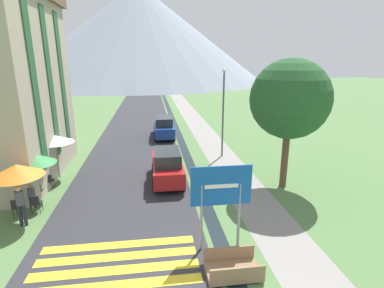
{
  "coord_description": "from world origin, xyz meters",
  "views": [
    {
      "loc": [
        -1.16,
        -5.41,
        6.57
      ],
      "look_at": [
        0.95,
        10.0,
        2.16
      ],
      "focal_mm": 28.0,
      "sensor_mm": 36.0,
      "label": 1
    }
  ],
  "objects_px": {
    "person_seated_far": "(31,194)",
    "cafe_umbrella_middle_green": "(34,159)",
    "parked_car_far": "(164,127)",
    "cafe_chair_far_left": "(49,180)",
    "streetlamp": "(223,107)",
    "tree_by_path": "(290,99)",
    "cafe_chair_middle": "(37,190)",
    "footbridge": "(233,268)",
    "cafe_chair_far_right": "(49,180)",
    "cafe_chair_near_right": "(36,202)",
    "cafe_umbrella_front_orange": "(17,171)",
    "cafe_chair_near_left": "(17,206)",
    "person_standing_terrace": "(20,203)",
    "road_sign": "(221,193)",
    "parked_car_near": "(167,166)"
  },
  "relations": [
    {
      "from": "cafe_umbrella_middle_green",
      "to": "person_seated_far",
      "type": "relative_size",
      "value": 1.9
    },
    {
      "from": "footbridge",
      "to": "parked_car_near",
      "type": "relative_size",
      "value": 0.41
    },
    {
      "from": "parked_car_far",
      "to": "cafe_umbrella_front_orange",
      "type": "distance_m",
      "value": 15.03
    },
    {
      "from": "cafe_chair_near_left",
      "to": "parked_car_far",
      "type": "bearing_deg",
      "value": 65.88
    },
    {
      "from": "cafe_umbrella_middle_green",
      "to": "parked_car_far",
      "type": "bearing_deg",
      "value": 59.87
    },
    {
      "from": "cafe_chair_far_right",
      "to": "cafe_chair_near_left",
      "type": "xyz_separation_m",
      "value": [
        -0.4,
        -2.87,
        0.0
      ]
    },
    {
      "from": "road_sign",
      "to": "cafe_umbrella_middle_green",
      "type": "relative_size",
      "value": 1.35
    },
    {
      "from": "cafe_chair_near_right",
      "to": "tree_by_path",
      "type": "distance_m",
      "value": 12.81
    },
    {
      "from": "cafe_chair_near_left",
      "to": "person_standing_terrace",
      "type": "relative_size",
      "value": 0.49
    },
    {
      "from": "cafe_chair_near_left",
      "to": "streetlamp",
      "type": "distance_m",
      "value": 13.14
    },
    {
      "from": "footbridge",
      "to": "tree_by_path",
      "type": "relative_size",
      "value": 0.26
    },
    {
      "from": "cafe_chair_far_right",
      "to": "tree_by_path",
      "type": "bearing_deg",
      "value": 4.99
    },
    {
      "from": "cafe_chair_far_left",
      "to": "person_standing_terrace",
      "type": "height_order",
      "value": "person_standing_terrace"
    },
    {
      "from": "cafe_chair_far_right",
      "to": "streetlamp",
      "type": "distance_m",
      "value": 11.48
    },
    {
      "from": "streetlamp",
      "to": "tree_by_path",
      "type": "distance_m",
      "value": 5.96
    },
    {
      "from": "road_sign",
      "to": "tree_by_path",
      "type": "xyz_separation_m",
      "value": [
        4.59,
        4.93,
        2.51
      ]
    },
    {
      "from": "road_sign",
      "to": "cafe_umbrella_middle_green",
      "type": "distance_m",
      "value": 9.29
    },
    {
      "from": "person_seated_far",
      "to": "tree_by_path",
      "type": "bearing_deg",
      "value": 3.78
    },
    {
      "from": "cafe_chair_middle",
      "to": "cafe_umbrella_middle_green",
      "type": "bearing_deg",
      "value": 55.84
    },
    {
      "from": "parked_car_near",
      "to": "cafe_umbrella_front_orange",
      "type": "xyz_separation_m",
      "value": [
        -6.18,
        -3.54,
        1.38
      ]
    },
    {
      "from": "cafe_chair_far_left",
      "to": "cafe_chair_near_right",
      "type": "xyz_separation_m",
      "value": [
        0.22,
        -2.54,
        0.0
      ]
    },
    {
      "from": "cafe_chair_near_right",
      "to": "cafe_chair_middle",
      "type": "bearing_deg",
      "value": 110.73
    },
    {
      "from": "cafe_umbrella_front_orange",
      "to": "cafe_chair_middle",
      "type": "bearing_deg",
      "value": 94.54
    },
    {
      "from": "road_sign",
      "to": "tree_by_path",
      "type": "distance_m",
      "value": 7.19
    },
    {
      "from": "cafe_chair_far_left",
      "to": "cafe_chair_middle",
      "type": "relative_size",
      "value": 1.0
    },
    {
      "from": "cafe_chair_middle",
      "to": "footbridge",
      "type": "bearing_deg",
      "value": -38.33
    },
    {
      "from": "road_sign",
      "to": "cafe_chair_near_right",
      "type": "relative_size",
      "value": 3.69
    },
    {
      "from": "footbridge",
      "to": "streetlamp",
      "type": "distance_m",
      "value": 12.53
    },
    {
      "from": "cafe_chair_near_left",
      "to": "cafe_umbrella_middle_green",
      "type": "height_order",
      "value": "cafe_umbrella_middle_green"
    },
    {
      "from": "parked_car_near",
      "to": "cafe_chair_near_right",
      "type": "xyz_separation_m",
      "value": [
        -5.96,
        -2.82,
        -0.39
      ]
    },
    {
      "from": "person_seated_far",
      "to": "streetlamp",
      "type": "distance_m",
      "value": 12.43
    },
    {
      "from": "cafe_chair_near_left",
      "to": "streetlamp",
      "type": "bearing_deg",
      "value": 37.32
    },
    {
      "from": "cafe_chair_far_left",
      "to": "person_seated_far",
      "type": "bearing_deg",
      "value": -104.14
    },
    {
      "from": "road_sign",
      "to": "cafe_chair_near_right",
      "type": "height_order",
      "value": "road_sign"
    },
    {
      "from": "person_seated_far",
      "to": "tree_by_path",
      "type": "relative_size",
      "value": 0.18
    },
    {
      "from": "cafe_chair_far_left",
      "to": "streetlamp",
      "type": "height_order",
      "value": "streetlamp"
    },
    {
      "from": "footbridge",
      "to": "streetlamp",
      "type": "bearing_deg",
      "value": 78.31
    },
    {
      "from": "cafe_umbrella_middle_green",
      "to": "person_standing_terrace",
      "type": "distance_m",
      "value": 2.68
    },
    {
      "from": "parked_car_far",
      "to": "cafe_chair_far_left",
      "type": "xyz_separation_m",
      "value": [
        -6.45,
        -10.24,
        -0.4
      ]
    },
    {
      "from": "cafe_chair_middle",
      "to": "person_standing_terrace",
      "type": "bearing_deg",
      "value": -83.8
    },
    {
      "from": "cafe_umbrella_front_orange",
      "to": "tree_by_path",
      "type": "distance_m",
      "value": 12.67
    },
    {
      "from": "cafe_chair_far_left",
      "to": "tree_by_path",
      "type": "distance_m",
      "value": 13.01
    },
    {
      "from": "cafe_umbrella_middle_green",
      "to": "streetlamp",
      "type": "height_order",
      "value": "streetlamp"
    },
    {
      "from": "cafe_chair_middle",
      "to": "person_seated_far",
      "type": "bearing_deg",
      "value": -85.59
    },
    {
      "from": "cafe_chair_far_right",
      "to": "person_seated_far",
      "type": "height_order",
      "value": "person_seated_far"
    },
    {
      "from": "person_seated_far",
      "to": "cafe_umbrella_middle_green",
      "type": "bearing_deg",
      "value": 91.94
    },
    {
      "from": "cafe_chair_far_left",
      "to": "person_seated_far",
      "type": "distance_m",
      "value": 2.02
    },
    {
      "from": "cafe_chair_far_right",
      "to": "tree_by_path",
      "type": "relative_size",
      "value": 0.13
    },
    {
      "from": "cafe_chair_near_left",
      "to": "road_sign",
      "type": "bearing_deg",
      "value": -18.54
    },
    {
      "from": "cafe_chair_middle",
      "to": "parked_car_far",
      "type": "bearing_deg",
      "value": 60.44
    }
  ]
}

